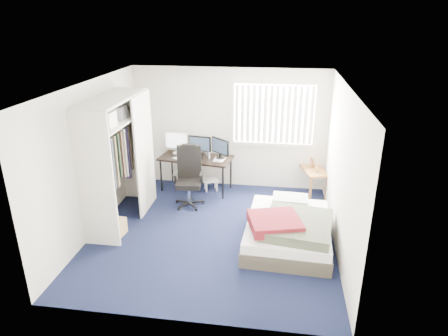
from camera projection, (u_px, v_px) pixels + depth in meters
name	position (u px, v px, depth m)	size (l,w,h in m)	color
ground	(213.00, 233.00, 6.79)	(4.20, 4.20, 0.00)	black
room_shell	(212.00, 149.00, 6.24)	(4.20, 4.20, 4.20)	silver
window_assembly	(274.00, 114.00, 7.96)	(1.72, 0.09, 1.32)	white
closet	(118.00, 148.00, 6.76)	(0.64, 1.84, 2.22)	beige
desk	(196.00, 155.00, 8.21)	(1.55, 0.89, 1.18)	black
office_chair	(189.00, 182.00, 7.67)	(0.62, 0.62, 1.18)	black
footstool	(211.00, 182.00, 8.36)	(0.36, 0.33, 0.24)	white
nightstand	(313.00, 172.00, 8.08)	(0.60, 0.88, 0.73)	brown
bed	(288.00, 229.00, 6.40)	(1.42, 1.84, 0.59)	#3C362B
pine_box	(114.00, 227.00, 6.71)	(0.36, 0.27, 0.27)	#A68A53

